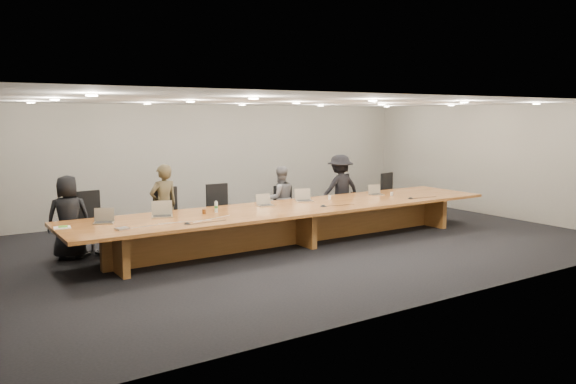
# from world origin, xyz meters

# --- Properties ---
(ground) EXTENTS (12.00, 12.00, 0.00)m
(ground) POSITION_xyz_m (0.00, 0.00, 0.00)
(ground) COLOR black
(ground) RESTS_ON ground
(back_wall) EXTENTS (12.00, 0.02, 2.80)m
(back_wall) POSITION_xyz_m (0.00, 4.00, 1.40)
(back_wall) COLOR #B7B4A7
(back_wall) RESTS_ON ground
(conference_table) EXTENTS (9.00, 1.80, 0.75)m
(conference_table) POSITION_xyz_m (0.00, 0.00, 0.52)
(conference_table) COLOR brown
(conference_table) RESTS_ON ground
(chair_far_left) EXTENTS (0.66, 0.66, 1.18)m
(chair_far_left) POSITION_xyz_m (-3.64, 1.28, 0.59)
(chair_far_left) COLOR black
(chair_far_left) RESTS_ON ground
(chair_left) EXTENTS (0.61, 0.61, 1.16)m
(chair_left) POSITION_xyz_m (-2.18, 1.20, 0.58)
(chair_left) COLOR black
(chair_left) RESTS_ON ground
(chair_mid_left) EXTENTS (0.60, 0.60, 1.14)m
(chair_mid_left) POSITION_xyz_m (-1.02, 1.25, 0.57)
(chair_mid_left) COLOR black
(chair_mid_left) RESTS_ON ground
(chair_mid_right) EXTENTS (0.62, 0.62, 1.01)m
(chair_mid_right) POSITION_xyz_m (0.50, 1.17, 0.50)
(chair_mid_right) COLOR black
(chair_mid_right) RESTS_ON ground
(chair_right) EXTENTS (0.74, 0.74, 1.15)m
(chair_right) POSITION_xyz_m (2.43, 1.26, 0.57)
(chair_right) COLOR black
(chair_right) RESTS_ON ground
(chair_far_right) EXTENTS (0.68, 0.68, 1.11)m
(chair_far_right) POSITION_xyz_m (3.76, 1.18, 0.56)
(chair_far_right) COLOR black
(chair_far_right) RESTS_ON ground
(person_a) EXTENTS (0.82, 0.63, 1.50)m
(person_a) POSITION_xyz_m (-4.05, 1.22, 0.75)
(person_a) COLOR black
(person_a) RESTS_ON ground
(person_b) EXTENTS (0.64, 0.47, 1.60)m
(person_b) POSITION_xyz_m (-2.28, 1.22, 0.80)
(person_b) COLOR #3E3621
(person_b) RESTS_ON ground
(person_c) EXTENTS (0.78, 0.66, 1.42)m
(person_c) POSITION_xyz_m (0.42, 1.26, 0.71)
(person_c) COLOR slate
(person_c) RESTS_ON ground
(person_d) EXTENTS (1.09, 0.67, 1.62)m
(person_d) POSITION_xyz_m (2.07, 1.23, 0.81)
(person_d) COLOR black
(person_d) RESTS_ON ground
(laptop_a) EXTENTS (0.39, 0.34, 0.26)m
(laptop_a) POSITION_xyz_m (-3.68, 0.28, 0.88)
(laptop_a) COLOR tan
(laptop_a) RESTS_ON conference_table
(laptop_b) EXTENTS (0.43, 0.37, 0.29)m
(laptop_b) POSITION_xyz_m (-2.66, 0.31, 0.89)
(laptop_b) COLOR #B7A78B
(laptop_b) RESTS_ON conference_table
(laptop_c) EXTENTS (0.33, 0.26, 0.24)m
(laptop_c) POSITION_xyz_m (-0.49, 0.37, 0.87)
(laptop_c) COLOR #C1B093
(laptop_c) RESTS_ON conference_table
(laptop_d) EXTENTS (0.40, 0.34, 0.27)m
(laptop_d) POSITION_xyz_m (0.49, 0.43, 0.88)
(laptop_d) COLOR #B8A68C
(laptop_d) RESTS_ON conference_table
(laptop_e) EXTENTS (0.33, 0.27, 0.24)m
(laptop_e) POSITION_xyz_m (2.42, 0.34, 0.87)
(laptop_e) COLOR tan
(laptop_e) RESTS_ON conference_table
(water_bottle) EXTENTS (0.08, 0.08, 0.20)m
(water_bottle) POSITION_xyz_m (-1.64, 0.23, 0.85)
(water_bottle) COLOR silver
(water_bottle) RESTS_ON conference_table
(amber_mug) EXTENTS (0.09, 0.09, 0.09)m
(amber_mug) POSITION_xyz_m (-1.90, 0.19, 0.79)
(amber_mug) COLOR brown
(amber_mug) RESTS_ON conference_table
(paper_cup_near) EXTENTS (0.08, 0.08, 0.08)m
(paper_cup_near) POSITION_xyz_m (1.11, 0.37, 0.79)
(paper_cup_near) COLOR white
(paper_cup_near) RESTS_ON conference_table
(paper_cup_far) EXTENTS (0.07, 0.07, 0.08)m
(paper_cup_far) POSITION_xyz_m (2.62, 0.05, 0.79)
(paper_cup_far) COLOR silver
(paper_cup_far) RESTS_ON conference_table
(notepad) EXTENTS (0.28, 0.24, 0.02)m
(notepad) POSITION_xyz_m (-4.35, 0.24, 0.76)
(notepad) COLOR white
(notepad) RESTS_ON conference_table
(lime_gadget) EXTENTS (0.14, 0.09, 0.02)m
(lime_gadget) POSITION_xyz_m (-4.34, 0.22, 0.78)
(lime_gadget) COLOR #54AA2D
(lime_gadget) RESTS_ON notepad
(av_box) EXTENTS (0.22, 0.18, 0.03)m
(av_box) POSITION_xyz_m (-3.58, -0.40, 0.76)
(av_box) COLOR #A0A1A5
(av_box) RESTS_ON conference_table
(mic_left) EXTENTS (0.13, 0.13, 0.03)m
(mic_left) POSITION_xyz_m (-2.54, -0.54, 0.76)
(mic_left) COLOR black
(mic_left) RESTS_ON conference_table
(mic_center) EXTENTS (0.17, 0.17, 0.03)m
(mic_center) POSITION_xyz_m (0.42, -0.33, 0.77)
(mic_center) COLOR black
(mic_center) RESTS_ON conference_table
(mic_right) EXTENTS (0.16, 0.16, 0.03)m
(mic_right) POSITION_xyz_m (2.63, -0.51, 0.77)
(mic_right) COLOR black
(mic_right) RESTS_ON conference_table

